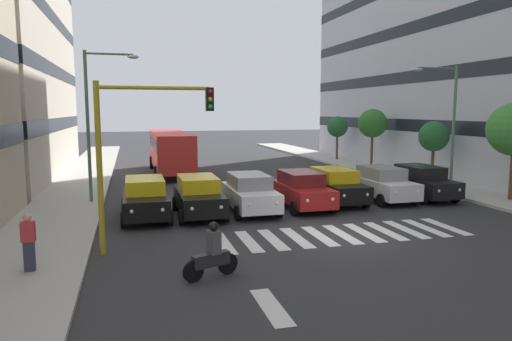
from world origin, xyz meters
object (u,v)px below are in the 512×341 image
Objects in this scene: car_4 at (250,193)px; bus_behind_traffic at (171,148)px; street_tree_1 at (434,137)px; motorcycle_with_rider at (212,255)px; street_lamp_left at (447,115)px; street_tree_2 at (373,124)px; street_lamp_right at (96,111)px; car_0 at (421,182)px; car_3 at (302,189)px; pedestrian_waiting at (29,241)px; car_6 at (145,198)px; traffic_light_gantry at (133,140)px; car_5 at (199,196)px; car_2 at (335,186)px; car_1 at (382,183)px; street_tree_3 at (337,127)px.

bus_behind_traffic reaches higher than car_4.
car_4 is 1.18× the size of street_tree_1.
car_4 is 2.74× the size of motorcycle_with_rider.
street_lamp_left reaches higher than street_tree_2.
street_tree_1 is at bearing -175.85° from street_lamp_right.
car_3 is (6.91, 0.62, 0.00)m from car_0.
pedestrian_waiting is (17.46, 7.26, 0.11)m from car_0.
car_3 is 1.00× the size of car_6.
traffic_light_gantry reaches higher than car_3.
car_5 is at bearing 7.06° from street_lamp_left.
car_2 and car_3 have the same top height.
street_tree_1 is at bearing 149.87° from bus_behind_traffic.
car_0 and car_3 have the same top height.
street_lamp_right reaches higher than street_lamp_left.
car_1 is at bearing -173.91° from car_5.
car_5 is (2.35, 0.16, 0.00)m from car_4.
pedestrian_waiting is at bearing 48.20° from car_5.
street_tree_1 reaches higher than car_5.
traffic_light_gantry is 30.02m from street_tree_3.
traffic_light_gantry is 0.76× the size of street_lamp_right.
traffic_light_gantry is at bearing 28.76° from street_tree_1.
car_0 is at bearing -175.29° from car_5.
car_0 is 1.18× the size of street_tree_1.
traffic_light_gantry is at bearing 84.60° from car_6.
street_tree_2 reaches higher than car_3.
car_3 is 21.61m from street_tree_3.
car_6 is 14.48m from bus_behind_traffic.
car_5 is 1.13× the size of street_tree_3.
street_tree_2 is at bearing -138.01° from pedestrian_waiting.
traffic_light_gantry reaches higher than car_4.
motorcycle_with_rider is at bearing 51.60° from street_tree_2.
motorcycle_with_rider is at bearing 48.64° from car_2.
car_2 is 0.65× the size of street_lamp_left.
car_3 is 2.72× the size of pedestrian_waiting.
street_lamp_left reaches higher than car_5.
street_tree_2 is at bearing -144.63° from car_6.
motorcycle_with_rider is at bearing 33.04° from street_lamp_left.
car_1 is 16.86m from pedestrian_waiting.
street_tree_1 reaches higher than car_1.
car_4 is (4.58, 0.83, 0.00)m from car_2.
bus_behind_traffic is 6.44× the size of pedestrian_waiting.
car_5 is at bearing 4.71° from car_0.
car_5 is at bearing 6.09° from car_1.
street_tree_2 reaches higher than pedestrian_waiting.
bus_behind_traffic reaches higher than car_5.
car_4 is 14.42m from bus_behind_traffic.
motorcycle_with_rider is 0.43× the size of street_tree_1.
car_6 is 7.97m from motorcycle_with_rider.
motorcycle_with_rider is 0.36× the size of street_tree_2.
car_2 is at bearing -169.73° from car_4.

